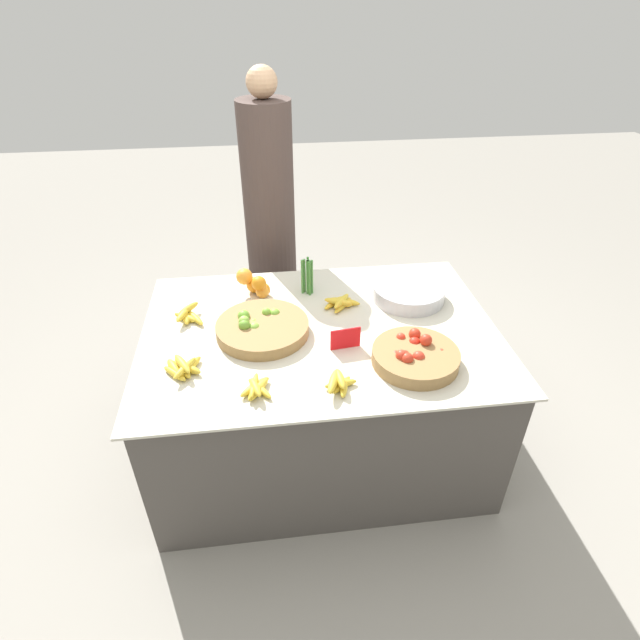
# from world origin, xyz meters

# --- Properties ---
(ground_plane) EXTENTS (12.00, 12.00, 0.00)m
(ground_plane) POSITION_xyz_m (0.00, 0.00, 0.00)
(ground_plane) COLOR gray
(market_table) EXTENTS (1.60, 1.13, 0.74)m
(market_table) POSITION_xyz_m (0.00, 0.00, 0.37)
(market_table) COLOR #4C4742
(market_table) RESTS_ON ground_plane
(lime_bowl) EXTENTS (0.41, 0.41, 0.10)m
(lime_bowl) POSITION_xyz_m (-0.26, 0.01, 0.77)
(lime_bowl) COLOR olive
(lime_bowl) RESTS_ON market_table
(tomato_basket) EXTENTS (0.36, 0.36, 0.10)m
(tomato_basket) POSITION_xyz_m (0.36, -0.28, 0.77)
(tomato_basket) COLOR olive
(tomato_basket) RESTS_ON market_table
(orange_pile) EXTENTS (0.16, 0.15, 0.14)m
(orange_pile) POSITION_xyz_m (-0.28, 0.34, 0.80)
(orange_pile) COLOR orange
(orange_pile) RESTS_ON market_table
(metal_bowl) EXTENTS (0.35, 0.35, 0.07)m
(metal_bowl) POSITION_xyz_m (0.47, 0.21, 0.77)
(metal_bowl) COLOR #B7B7BF
(metal_bowl) RESTS_ON market_table
(price_sign) EXTENTS (0.13, 0.02, 0.10)m
(price_sign) POSITION_xyz_m (0.09, -0.15, 0.78)
(price_sign) COLOR red
(price_sign) RESTS_ON market_table
(veg_bundle) EXTENTS (0.06, 0.06, 0.18)m
(veg_bundle) POSITION_xyz_m (-0.02, 0.33, 0.83)
(veg_bundle) COLOR #4C8E42
(veg_bundle) RESTS_ON market_table
(banana_bunch_middle_right) EXTENTS (0.17, 0.17, 0.06)m
(banana_bunch_middle_right) POSITION_xyz_m (-0.59, -0.23, 0.76)
(banana_bunch_middle_right) COLOR gold
(banana_bunch_middle_right) RESTS_ON market_table
(banana_bunch_middle_left) EXTENTS (0.19, 0.16, 0.06)m
(banana_bunch_middle_left) POSITION_xyz_m (0.12, 0.18, 0.76)
(banana_bunch_middle_left) COLOR gold
(banana_bunch_middle_left) RESTS_ON market_table
(banana_bunch_front_left) EXTENTS (0.14, 0.15, 0.05)m
(banana_bunch_front_left) POSITION_xyz_m (-0.29, -0.39, 0.76)
(banana_bunch_front_left) COLOR gold
(banana_bunch_front_left) RESTS_ON market_table
(banana_bunch_front_center) EXTENTS (0.16, 0.17, 0.06)m
(banana_bunch_front_center) POSITION_xyz_m (-0.60, 0.15, 0.76)
(banana_bunch_front_center) COLOR gold
(banana_bunch_front_center) RESTS_ON market_table
(banana_bunch_back_center) EXTENTS (0.13, 0.14, 0.06)m
(banana_bunch_back_center) POSITION_xyz_m (0.02, -0.41, 0.76)
(banana_bunch_back_center) COLOR gold
(banana_bunch_back_center) RESTS_ON market_table
(vendor_person) EXTENTS (0.29, 0.29, 1.71)m
(vendor_person) POSITION_xyz_m (-0.18, 0.94, 0.80)
(vendor_person) COLOR #473833
(vendor_person) RESTS_ON ground_plane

